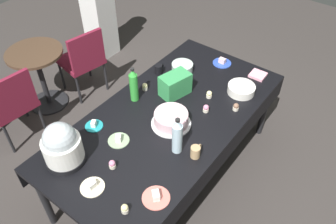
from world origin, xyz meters
The scene contains 27 objects.
ground centered at (0.00, 0.00, 0.00)m, with size 9.00×9.00×0.00m, color #383330.
potluck_table centered at (0.00, 0.00, 0.69)m, with size 2.20×1.10×0.75m.
frosted_layer_cake centered at (-0.06, -0.07, 0.81)m, with size 0.32×0.32×0.12m.
slow_cooker centered at (-0.82, 0.31, 0.91)m, with size 0.29×0.29×0.35m.
glass_salad_bowl centered at (0.59, 0.28, 0.79)m, with size 0.20×0.20×0.08m, color #B2C6BC.
ceramic_snack_bowl centered at (0.64, -0.33, 0.79)m, with size 0.24×0.24×0.07m, color silver.
dessert_plate_cream centered at (-0.87, -0.01, 0.76)m, with size 0.17×0.17×0.06m.
dessert_plate_teal centered at (-0.45, 0.40, 0.76)m, with size 0.15×0.15×0.05m.
dessert_plate_cobalt centered at (0.92, 0.03, 0.76)m, with size 0.18×0.18×0.06m.
dessert_plate_coral centered at (-0.67, -0.41, 0.76)m, with size 0.19×0.19×0.06m.
dessert_plate_sage centered at (-0.45, 0.14, 0.76)m, with size 0.17×0.17×0.05m.
cupcake_rose centered at (-0.87, -0.31, 0.78)m, with size 0.05×0.05×0.07m.
cupcake_berry centered at (0.15, 0.38, 0.78)m, with size 0.05×0.05×0.07m.
cupcake_lemon centered at (0.41, -0.14, 0.78)m, with size 0.05×0.05×0.07m.
cupcake_mint centered at (0.24, -0.22, 0.78)m, with size 0.05×0.05×0.07m.
cupcake_cocoa centered at (0.41, -0.41, 0.78)m, with size 0.05×0.05×0.07m.
cupcake_vanilla centered at (-0.66, 0.00, 0.78)m, with size 0.05×0.05×0.07m.
soda_bottle_water centered at (-0.25, -0.27, 0.90)m, with size 0.08×0.08×0.32m.
soda_bottle_lime_soda centered at (0.00, 0.36, 0.90)m, with size 0.07×0.07×0.33m.
coffee_mug_tan centered at (-0.21, -0.41, 0.80)m, with size 0.11×0.07×0.10m.
coffee_mug_black centered at (0.42, 0.43, 0.79)m, with size 0.11×0.07×0.09m.
soda_carton centered at (0.27, 0.13, 0.85)m, with size 0.26×0.16×0.20m, color #338C4C.
paper_napkin_stack centered at (0.95, -0.35, 0.76)m, with size 0.14×0.14×0.02m, color pink.
maroon_chair_left centered at (-0.56, 1.51, 0.49)m, with size 0.48×0.48×0.85m.
maroon_chair_right centered at (0.39, 1.51, 0.49)m, with size 0.51×0.51×0.85m.
round_cafe_table centered at (-0.05, 1.73, 0.50)m, with size 0.60×0.60×0.72m.
water_cooler centered at (1.12, 1.98, 0.59)m, with size 0.32×0.32×1.24m.
Camera 1 is at (-1.63, -1.23, 2.73)m, focal length 36.69 mm.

